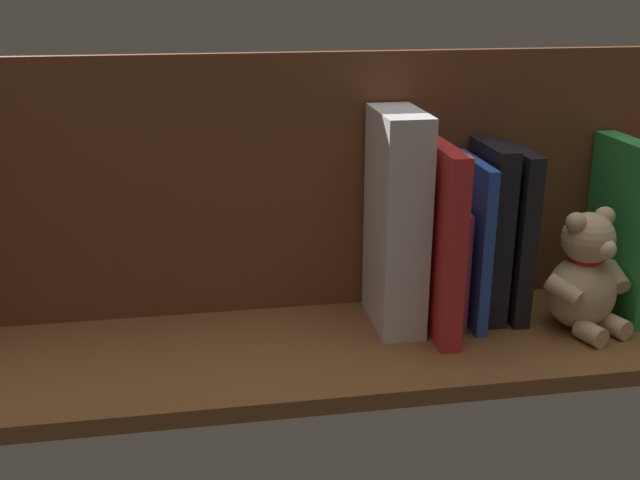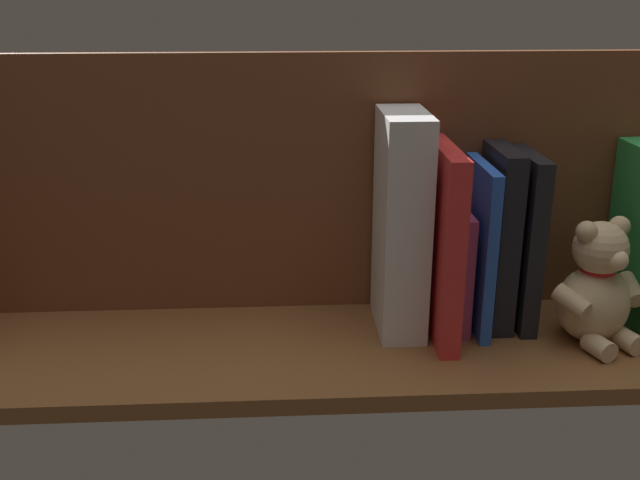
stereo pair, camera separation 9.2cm
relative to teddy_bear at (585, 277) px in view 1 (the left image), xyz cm
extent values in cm
cube|color=brown|center=(36.00, -1.63, -8.53)|extent=(108.65, 28.28, 2.20)
cube|color=brown|center=(36.00, -13.52, 10.73)|extent=(108.65, 1.50, 36.33)
cube|color=green|center=(-7.75, -4.77, 4.93)|extent=(3.48, 15.20, 24.78)
ellipsoid|color=#D1B284|center=(0.09, -0.25, -2.31)|extent=(12.04, 11.41, 10.24)
sphere|color=#D1B284|center=(0.09, -0.25, 5.45)|extent=(7.04, 7.04, 7.04)
sphere|color=#D1B284|center=(-2.41, -1.12, 8.09)|extent=(2.72, 2.72, 2.72)
sphere|color=#D1B284|center=(2.58, 0.61, 8.09)|extent=(2.72, 2.72, 2.72)
sphere|color=beige|center=(-0.89, 2.58, 4.92)|extent=(2.72, 2.72, 2.72)
cylinder|color=#D1B284|center=(-4.93, -0.64, -0.52)|extent=(2.48, 5.07, 3.79)
cylinder|color=#D1B284|center=(4.26, 2.55, -0.52)|extent=(5.04, 5.42, 3.79)
cylinder|color=#D1B284|center=(-3.52, 3.11, -6.07)|extent=(3.83, 4.52, 2.72)
cylinder|color=#D1B284|center=(0.84, 4.62, -6.07)|extent=(3.83, 4.52, 2.72)
torus|color=red|center=(0.09, -0.25, 2.65)|extent=(5.95, 5.95, 0.80)
cube|color=black|center=(8.14, -6.36, 4.55)|extent=(2.38, 12.02, 23.96)
cube|color=black|center=(11.51, -6.67, 4.89)|extent=(2.90, 11.40, 24.64)
cube|color=blue|center=(14.48, -5.60, 4.01)|extent=(1.51, 13.53, 22.88)
cube|color=#B23F72|center=(16.95, -6.48, 0.86)|extent=(1.89, 11.78, 16.58)
cube|color=red|center=(19.96, -3.87, 5.37)|extent=(2.60, 17.00, 25.61)
cube|color=silver|center=(25.00, -5.75, 7.39)|extent=(5.96, 13.03, 29.63)
camera|label=1|loc=(50.10, 84.02, 38.22)|focal=41.02mm
camera|label=2|loc=(40.94, 85.04, 38.22)|focal=41.02mm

